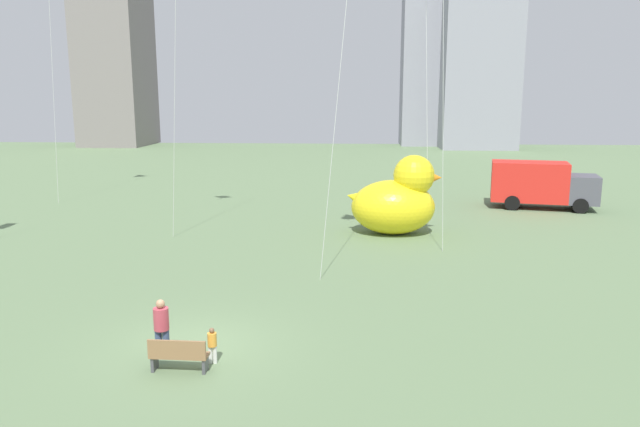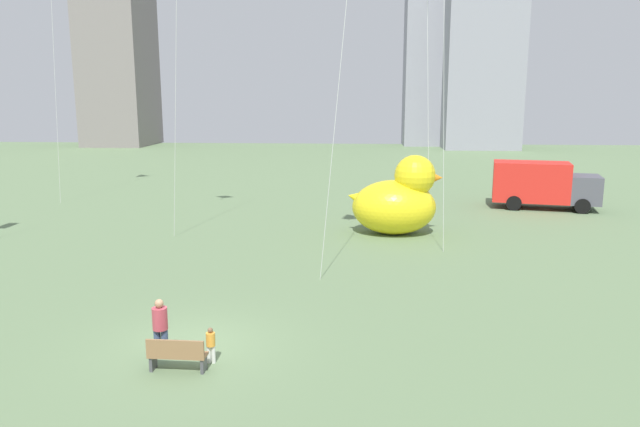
% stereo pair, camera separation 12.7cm
% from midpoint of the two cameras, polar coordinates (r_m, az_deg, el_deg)
% --- Properties ---
extents(ground_plane, '(140.00, 140.00, 0.00)m').
position_cam_midpoint_polar(ground_plane, '(17.62, -12.00, -12.19)').
color(ground_plane, '#617B54').
extents(park_bench, '(1.49, 0.49, 0.90)m').
position_cam_midpoint_polar(park_bench, '(16.03, -13.48, -12.87)').
color(park_bench, olive).
rests_on(park_bench, ground).
extents(person_adult, '(0.40, 0.40, 1.63)m').
position_cam_midpoint_polar(person_adult, '(16.77, -14.99, -10.25)').
color(person_adult, '#38476B').
rests_on(person_adult, ground).
extents(person_child, '(0.24, 0.24, 0.98)m').
position_cam_midpoint_polar(person_child, '(16.31, -10.39, -12.04)').
color(person_child, silver).
rests_on(person_child, ground).
extents(giant_inflatable_duck, '(4.81, 3.09, 3.99)m').
position_cam_midpoint_polar(giant_inflatable_duck, '(30.33, 7.13, 1.22)').
color(giant_inflatable_duck, yellow).
rests_on(giant_inflatable_duck, ground).
extents(box_truck, '(6.52, 3.49, 2.85)m').
position_cam_midpoint_polar(box_truck, '(39.28, 20.07, 2.54)').
color(box_truck, red).
rests_on(box_truck, ground).
extents(city_skyline, '(56.73, 11.51, 32.05)m').
position_cam_midpoint_polar(city_skyline, '(82.41, -1.45, 15.54)').
color(city_skyline, gray).
rests_on(city_skyline, ground).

